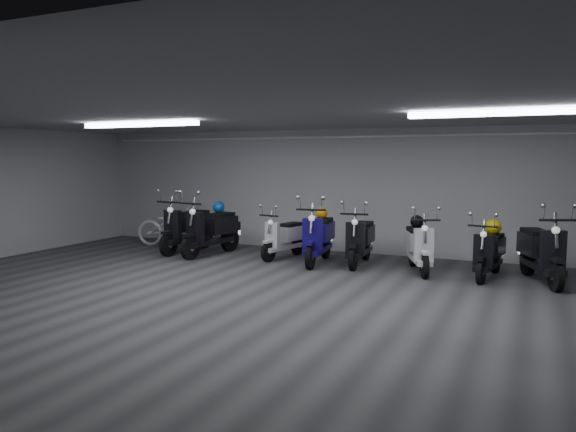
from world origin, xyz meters
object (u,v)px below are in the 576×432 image
at_px(scooter_6, 419,238).
at_px(helmet_0, 417,222).
at_px(scooter_1, 211,222).
at_px(helmet_1, 322,213).
at_px(scooter_0, 187,220).
at_px(scooter_2, 284,231).
at_px(scooter_5, 360,232).
at_px(scooter_4, 319,229).
at_px(scooter_7, 490,244).
at_px(helmet_2, 219,207).
at_px(scooter_8, 542,242).
at_px(helmet_3, 493,227).
at_px(bicycle, 173,222).

height_order(scooter_6, helmet_0, scooter_6).
relative_size(scooter_1, helmet_1, 8.17).
distance_m(scooter_1, helmet_0, 4.47).
bearing_deg(scooter_0, scooter_2, 7.46).
bearing_deg(scooter_2, scooter_5, 9.99).
relative_size(scooter_2, helmet_0, 6.35).
height_order(scooter_0, scooter_1, same).
height_order(scooter_4, scooter_7, scooter_4).
bearing_deg(scooter_5, helmet_2, 175.28).
relative_size(scooter_4, scooter_6, 1.11).
distance_m(scooter_2, helmet_2, 1.65).
xyz_separation_m(scooter_2, scooter_7, (4.18, -0.34, 0.02)).
bearing_deg(helmet_1, scooter_0, -176.32).
xyz_separation_m(scooter_2, scooter_6, (2.92, -0.27, 0.05)).
bearing_deg(scooter_5, helmet_0, -3.68).
relative_size(scooter_1, scooter_8, 1.03).
xyz_separation_m(scooter_8, helmet_1, (-4.16, 0.35, 0.29)).
bearing_deg(helmet_2, scooter_7, -2.73).
height_order(scooter_5, helmet_1, scooter_5).
distance_m(scooter_1, helmet_1, 2.52).
relative_size(scooter_6, helmet_2, 6.51).
relative_size(scooter_7, helmet_3, 5.88).
relative_size(scooter_1, scooter_7, 1.20).
bearing_deg(helmet_0, scooter_1, -176.23).
bearing_deg(helmet_2, scooter_6, -2.60).
bearing_deg(helmet_3, scooter_1, -177.77).
relative_size(scooter_0, bicycle, 1.08).
relative_size(scooter_8, bicycle, 1.04).
bearing_deg(scooter_8, scooter_7, 160.85).
relative_size(scooter_4, helmet_1, 7.91).
relative_size(scooter_5, helmet_3, 6.39).
height_order(scooter_8, helmet_2, scooter_8).
bearing_deg(scooter_6, helmet_0, 90.00).
distance_m(scooter_6, bicycle, 6.10).
distance_m(scooter_4, scooter_7, 3.29).
height_order(scooter_5, helmet_0, scooter_5).
xyz_separation_m(scooter_0, scooter_2, (2.36, 0.18, -0.14)).
relative_size(scooter_2, scooter_5, 0.89).
bearing_deg(helmet_2, helmet_0, 0.26).
distance_m(scooter_5, scooter_7, 2.48).
bearing_deg(scooter_4, helmet_1, 90.00).
bearing_deg(bicycle, helmet_0, -105.76).
height_order(scooter_7, scooter_8, scooter_8).
height_order(scooter_0, scooter_8, scooter_0).
bearing_deg(bicycle, scooter_0, -137.23).
bearing_deg(scooter_0, helmet_3, 3.68).
height_order(scooter_2, helmet_0, scooter_2).
bearing_deg(scooter_2, scooter_8, 8.41).
distance_m(scooter_1, helmet_3, 5.84).
relative_size(helmet_2, helmet_3, 0.95).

